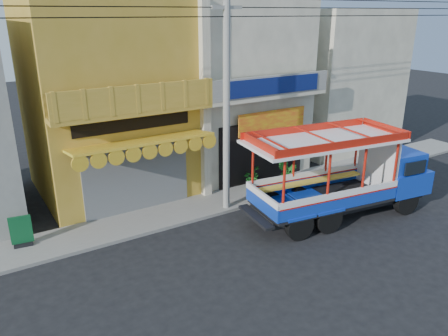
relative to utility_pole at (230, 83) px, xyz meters
name	(u,v)px	position (x,y,z in m)	size (l,w,h in m)	color
ground	(301,237)	(0.85, -3.30, -5.03)	(90.00, 90.00, 0.00)	black
sidewalk	(237,197)	(0.85, 0.70, -4.97)	(30.00, 2.00, 0.12)	slate
shophouse_left	(106,97)	(-3.15, 4.66, -0.92)	(6.00, 7.50, 8.24)	#AB8826
shophouse_right	(227,85)	(2.85, 4.66, -0.93)	(6.00, 6.75, 8.24)	#B4AB93
party_pilaster	(205,104)	(-0.15, 1.55, -1.03)	(0.35, 0.30, 8.00)	#B4AB93
filler_building_right	(330,80)	(9.85, 4.70, -1.23)	(6.00, 6.00, 7.60)	#B4AB93
utility_pole	(230,83)	(0.00, 0.00, 0.00)	(28.00, 0.26, 9.00)	gray
songthaew_truck	(352,173)	(3.75, -2.81, -3.37)	(7.63, 3.35, 3.44)	black
green_sign	(22,233)	(-7.50, 1.04, -4.47)	(0.70, 0.39, 1.07)	black
potted_plant_a	(251,177)	(1.97, 1.24, -4.48)	(0.77, 0.67, 0.86)	#1B601D
potted_plant_b	(284,172)	(3.54, 0.87, -4.42)	(0.55, 0.44, 0.99)	#1B601D
potted_plant_c	(291,175)	(3.65, 0.52, -4.46)	(0.51, 0.51, 0.91)	#1B601D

